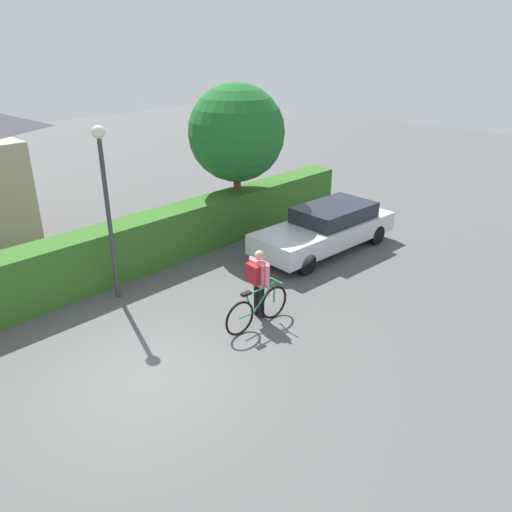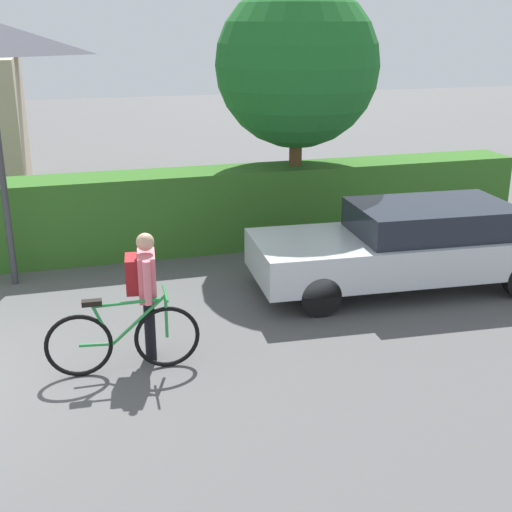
{
  "view_description": "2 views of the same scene",
  "coord_description": "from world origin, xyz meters",
  "px_view_note": "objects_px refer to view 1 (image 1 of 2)",
  "views": [
    {
      "loc": [
        -4.03,
        -6.6,
        5.68
      ],
      "look_at": [
        3.97,
        1.12,
        0.81
      ],
      "focal_mm": 35.29,
      "sensor_mm": 36.0,
      "label": 1
    },
    {
      "loc": [
        2.15,
        -7.36,
        3.84
      ],
      "look_at": [
        4.27,
        -0.0,
        1.19
      ],
      "focal_mm": 47.85,
      "sensor_mm": 36.0,
      "label": 2
    }
  ],
  "objects_px": {
    "parked_car_near": "(327,227)",
    "tree_kerbside": "(236,133)",
    "bicycle": "(257,309)",
    "street_lamp": "(106,191)",
    "person_rider": "(258,278)"
  },
  "relations": [
    {
      "from": "parked_car_near",
      "to": "tree_kerbside",
      "type": "xyz_separation_m",
      "value": [
        -0.89,
        2.73,
        2.43
      ]
    },
    {
      "from": "bicycle",
      "to": "street_lamp",
      "type": "xyz_separation_m",
      "value": [
        -1.35,
        3.28,
        2.2
      ]
    },
    {
      "from": "bicycle",
      "to": "tree_kerbside",
      "type": "xyz_separation_m",
      "value": [
        3.51,
        4.22,
        2.7
      ]
    },
    {
      "from": "street_lamp",
      "to": "tree_kerbside",
      "type": "height_order",
      "value": "tree_kerbside"
    },
    {
      "from": "person_rider",
      "to": "tree_kerbside",
      "type": "height_order",
      "value": "tree_kerbside"
    },
    {
      "from": "parked_car_near",
      "to": "person_rider",
      "type": "distance_m",
      "value": 4.29
    },
    {
      "from": "bicycle",
      "to": "person_rider",
      "type": "relative_size",
      "value": 1.12
    },
    {
      "from": "person_rider",
      "to": "bicycle",
      "type": "bearing_deg",
      "value": -137.75
    },
    {
      "from": "parked_car_near",
      "to": "street_lamp",
      "type": "distance_m",
      "value": 6.33
    },
    {
      "from": "bicycle",
      "to": "parked_car_near",
      "type": "bearing_deg",
      "value": 18.73
    },
    {
      "from": "person_rider",
      "to": "tree_kerbside",
      "type": "relative_size",
      "value": 0.34
    },
    {
      "from": "parked_car_near",
      "to": "street_lamp",
      "type": "xyz_separation_m",
      "value": [
        -5.75,
        1.79,
        1.93
      ]
    },
    {
      "from": "tree_kerbside",
      "to": "bicycle",
      "type": "bearing_deg",
      "value": -129.79
    },
    {
      "from": "person_rider",
      "to": "street_lamp",
      "type": "distance_m",
      "value": 3.81
    },
    {
      "from": "parked_car_near",
      "to": "bicycle",
      "type": "height_order",
      "value": "parked_car_near"
    }
  ]
}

